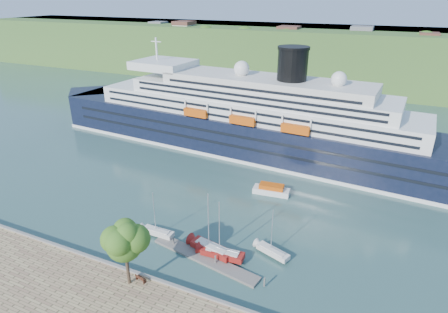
% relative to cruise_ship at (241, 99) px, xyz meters
% --- Properties ---
extents(ground, '(400.00, 400.00, 0.00)m').
position_rel_cruise_ship_xyz_m(ground, '(9.24, -52.43, -13.78)').
color(ground, '#2C4F4B').
rests_on(ground, ground).
extents(far_hillside, '(400.00, 50.00, 24.00)m').
position_rel_cruise_ship_xyz_m(far_hillside, '(9.24, 92.57, -1.78)').
color(far_hillside, '#325622').
rests_on(far_hillside, ground).
extents(quay_coping, '(220.00, 0.50, 0.30)m').
position_rel_cruise_ship_xyz_m(quay_coping, '(9.24, -52.63, -12.63)').
color(quay_coping, slate).
rests_on(quay_coping, promenade).
extents(cruise_ship, '(123.60, 25.81, 27.55)m').
position_rel_cruise_ship_xyz_m(cruise_ship, '(0.00, 0.00, 0.00)').
color(cruise_ship, black).
rests_on(cruise_ship, ground).
extents(park_bench, '(1.89, 1.08, 1.14)m').
position_rel_cruise_ship_xyz_m(park_bench, '(6.57, -53.63, -12.21)').
color(park_bench, '#4C2315').
rests_on(park_bench, promenade).
extents(promenade_tree, '(6.64, 6.64, 10.99)m').
position_rel_cruise_ship_xyz_m(promenade_tree, '(5.26, -54.62, -7.28)').
color(promenade_tree, '#396A1C').
rests_on(promenade_tree, promenade).
extents(floating_pontoon, '(19.32, 5.62, 0.43)m').
position_rel_cruise_ship_xyz_m(floating_pontoon, '(12.07, -44.73, -13.56)').
color(floating_pontoon, slate).
rests_on(floating_pontoon, ground).
extents(sailboat_white_near, '(6.26, 1.76, 8.07)m').
position_rel_cruise_ship_xyz_m(sailboat_white_near, '(1.96, -42.44, -9.74)').
color(sailboat_white_near, silver).
rests_on(sailboat_white_near, ground).
extents(sailboat_red, '(7.69, 2.57, 9.78)m').
position_rel_cruise_ship_xyz_m(sailboat_red, '(14.57, -43.34, -8.89)').
color(sailboat_red, maroon).
rests_on(sailboat_red, ground).
extents(sailboat_white_far, '(6.42, 3.66, 8.00)m').
position_rel_cruise_ship_xyz_m(sailboat_white_far, '(21.58, -39.43, -9.78)').
color(sailboat_white_far, silver).
rests_on(sailboat_white_far, ground).
extents(tender_launch, '(7.84, 3.37, 2.10)m').
position_rel_cruise_ship_xyz_m(tender_launch, '(15.15, -20.11, -12.73)').
color(tender_launch, '#CA4D0B').
rests_on(tender_launch, ground).
extents(sailboat_extra, '(8.33, 3.79, 10.40)m').
position_rel_cruise_ship_xyz_m(sailboat_extra, '(12.50, -43.01, -8.58)').
color(sailboat_extra, maroon).
rests_on(sailboat_extra, ground).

